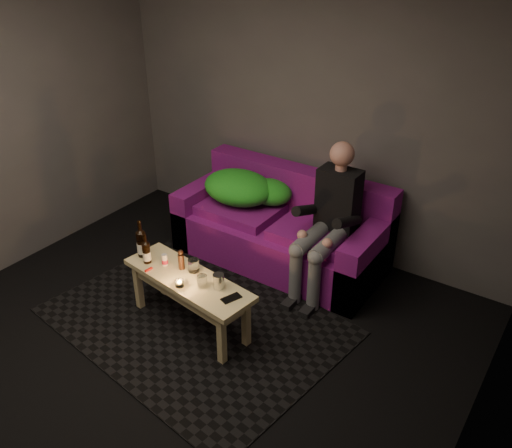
{
  "coord_description": "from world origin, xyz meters",
  "views": [
    {
      "loc": [
        2.24,
        -1.9,
        2.79
      ],
      "look_at": [
        0.05,
        1.32,
        0.6
      ],
      "focal_mm": 38.0,
      "sensor_mm": 36.0,
      "label": 1
    }
  ],
  "objects_px": {
    "sofa": "(283,230)",
    "steel_cup": "(219,281)",
    "beer_bottle_b": "(146,252)",
    "beer_bottle_a": "(142,243)",
    "coffee_table": "(189,286)",
    "person": "(329,218)"
  },
  "relations": [
    {
      "from": "coffee_table",
      "to": "beer_bottle_b",
      "type": "distance_m",
      "value": 0.43
    },
    {
      "from": "person",
      "to": "beer_bottle_b",
      "type": "bearing_deg",
      "value": -132.01
    },
    {
      "from": "beer_bottle_a",
      "to": "steel_cup",
      "type": "bearing_deg",
      "value": -0.26
    },
    {
      "from": "sofa",
      "to": "steel_cup",
      "type": "bearing_deg",
      "value": -80.58
    },
    {
      "from": "person",
      "to": "coffee_table",
      "type": "distance_m",
      "value": 1.27
    },
    {
      "from": "sofa",
      "to": "coffee_table",
      "type": "distance_m",
      "value": 1.25
    },
    {
      "from": "beer_bottle_b",
      "to": "steel_cup",
      "type": "distance_m",
      "value": 0.67
    },
    {
      "from": "sofa",
      "to": "person",
      "type": "xyz_separation_m",
      "value": [
        0.53,
        -0.15,
        0.36
      ]
    },
    {
      "from": "beer_bottle_b",
      "to": "beer_bottle_a",
      "type": "bearing_deg",
      "value": 153.01
    },
    {
      "from": "person",
      "to": "beer_bottle_b",
      "type": "xyz_separation_m",
      "value": [
        -1.0,
        -1.11,
        -0.11
      ]
    },
    {
      "from": "sofa",
      "to": "beer_bottle_b",
      "type": "distance_m",
      "value": 1.37
    },
    {
      "from": "sofa",
      "to": "beer_bottle_b",
      "type": "height_order",
      "value": "sofa"
    },
    {
      "from": "coffee_table",
      "to": "beer_bottle_b",
      "type": "relative_size",
      "value": 4.55
    },
    {
      "from": "person",
      "to": "steel_cup",
      "type": "xyz_separation_m",
      "value": [
        -0.33,
        -1.06,
        -0.14
      ]
    },
    {
      "from": "coffee_table",
      "to": "beer_bottle_a",
      "type": "distance_m",
      "value": 0.53
    },
    {
      "from": "beer_bottle_a",
      "to": "steel_cup",
      "type": "relative_size",
      "value": 2.75
    },
    {
      "from": "person",
      "to": "sofa",
      "type": "bearing_deg",
      "value": 163.82
    },
    {
      "from": "sofa",
      "to": "beer_bottle_a",
      "type": "relative_size",
      "value": 6.08
    },
    {
      "from": "person",
      "to": "beer_bottle_a",
      "type": "xyz_separation_m",
      "value": [
        -1.1,
        -1.06,
        -0.09
      ]
    },
    {
      "from": "coffee_table",
      "to": "person",
      "type": "bearing_deg",
      "value": 60.98
    },
    {
      "from": "steel_cup",
      "to": "beer_bottle_b",
      "type": "bearing_deg",
      "value": -175.98
    },
    {
      "from": "coffee_table",
      "to": "beer_bottle_b",
      "type": "xyz_separation_m",
      "value": [
        -0.39,
        -0.02,
        0.18
      ]
    }
  ]
}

